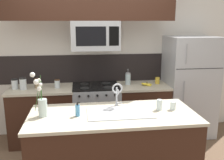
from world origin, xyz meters
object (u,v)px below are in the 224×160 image
Objects in this scene: flower_vase at (42,103)px; dish_soap_bottle at (78,110)px; microwave at (95,36)px; spare_glass at (173,106)px; storage_jar_squat at (57,84)px; stove_range at (96,112)px; refrigerator at (188,86)px; sink_faucet at (117,92)px; storage_jar_tall at (15,84)px; drinking_glass at (159,105)px; storage_jar_medium at (23,84)px; coffee_tin at (157,80)px; banana_bunch at (147,84)px; french_press at (128,79)px; storage_jar_short at (37,83)px.

dish_soap_bottle is at bearing -6.98° from flower_vase.
microwave reaches higher than spare_glass.
microwave is 7.45× the size of spare_glass.
storage_jar_squat is at bearing 140.55° from spare_glass.
spare_glass reaches higher than stove_range.
refrigerator reaches higher than sink_faucet.
stove_range is at bearing 1.63° from storage_jar_squat.
storage_jar_tall is 0.66m from storage_jar_squat.
dish_soap_bottle reaches higher than storage_jar_tall.
flower_vase is (-1.54, -0.01, 0.10)m from spare_glass.
storage_jar_tall reaches higher than drinking_glass.
storage_jar_medium is 2.20m from coffee_tin.
banana_bunch is 0.33m from french_press.
spare_glass is (0.17, -0.01, -0.01)m from drinking_glass.
banana_bunch is at bearing -1.72° from storage_jar_squat.
dish_soap_bottle is (-0.84, -1.34, -0.03)m from french_press.
sink_faucet is 2.37× the size of drinking_glass.
stove_range is 1.54m from flower_vase.
spare_glass is at bearing -55.30° from stove_range.
dish_soap_bottle is 1.14m from spare_glass.
refrigerator is 13.24× the size of drinking_glass.
spare_glass is (-0.21, -1.27, -0.00)m from coffee_tin.
storage_jar_short is 1.45× the size of coffee_tin.
refrigerator is at bearing 36.60° from sink_faucet.
storage_jar_short is at bearing 177.16° from microwave.
sink_faucet is (1.47, -1.04, 0.12)m from storage_jar_tall.
microwave is at bearing 119.78° from drinking_glass.
flower_vase reaches higher than storage_jar_squat.
spare_glass is (1.14, 0.06, -0.02)m from dish_soap_bottle.
drinking_glass is at bearing -31.93° from storage_jar_tall.
stove_range is 8.45× the size of coffee_tin.
microwave reaches higher than storage_jar_squat.
spare_glass is at bearing 0.35° from flower_vase.
storage_jar_squat is (-2.23, -0.04, 0.13)m from refrigerator.
sink_faucet is at bearing -79.30° from stove_range.
storage_jar_tall is at bearing -179.78° from refrigerator.
storage_jar_tall reaches higher than spare_glass.
storage_jar_tall is at bearing 144.71° from sink_faucet.
microwave reaches higher than dish_soap_bottle.
storage_jar_tall is 1.26× the size of drinking_glass.
stove_range is 7.21× the size of drinking_glass.
refrigerator is at bearing 0.71° from stove_range.
flower_vase is at bearing -119.21° from stove_range.
flower_vase reaches higher than coffee_tin.
refrigerator is 2.63m from flower_vase.
flower_vase is at bearing -142.64° from banana_bunch.
storage_jar_tall is at bearing 148.07° from drinking_glass.
french_press reaches higher than banana_bunch.
sink_faucet is at bearing -128.55° from coffee_tin.
spare_glass is (0.30, -1.28, -0.05)m from french_press.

